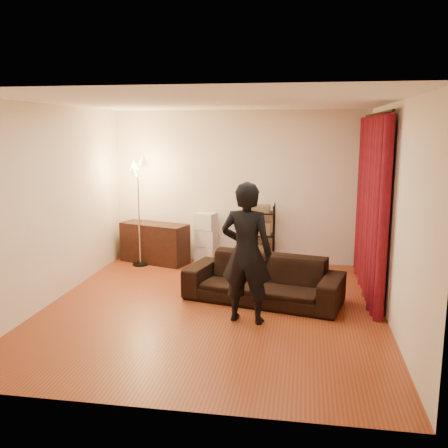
% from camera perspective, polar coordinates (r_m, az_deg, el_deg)
% --- Properties ---
extents(floor, '(5.00, 5.00, 0.00)m').
position_cam_1_polar(floor, '(6.81, -1.26, -9.58)').
color(floor, brown).
rests_on(floor, ground).
extents(ceiling, '(5.00, 5.00, 0.00)m').
position_cam_1_polar(ceiling, '(6.39, -1.36, 13.76)').
color(ceiling, white).
rests_on(ceiling, ground).
extents(wall_back, '(5.00, 0.00, 5.00)m').
position_cam_1_polar(wall_back, '(8.91, 1.66, 4.21)').
color(wall_back, '#EEDFC4').
rests_on(wall_back, ground).
extents(wall_front, '(5.00, 0.00, 5.00)m').
position_cam_1_polar(wall_front, '(4.08, -7.80, -3.76)').
color(wall_front, '#EEDFC4').
rests_on(wall_front, ground).
extents(wall_left, '(0.00, 5.00, 5.00)m').
position_cam_1_polar(wall_left, '(7.22, -19.16, 2.08)').
color(wall_left, '#EEDFC4').
rests_on(wall_left, ground).
extents(wall_right, '(0.00, 5.00, 5.00)m').
position_cam_1_polar(wall_right, '(6.44, 18.77, 1.11)').
color(wall_right, '#EEDFC4').
rests_on(wall_right, ground).
extents(curtain_rod, '(0.04, 2.65, 0.04)m').
position_cam_1_polar(curtain_rod, '(7.46, 17.18, 11.94)').
color(curtain_rod, black).
rests_on(curtain_rod, wall_right).
extents(curtain, '(0.22, 2.65, 2.55)m').
position_cam_1_polar(curtain, '(7.54, 16.48, 2.00)').
color(curtain, maroon).
rests_on(curtain, ground).
extents(sofa, '(2.29, 1.31, 0.63)m').
position_cam_1_polar(sofa, '(7.00, 4.50, -6.30)').
color(sofa, black).
rests_on(sofa, ground).
extents(person, '(0.70, 0.51, 1.76)m').
position_cam_1_polar(person, '(6.12, 2.58, -3.31)').
color(person, black).
rests_on(person, ground).
extents(media_cabinet, '(1.30, 0.81, 0.71)m').
position_cam_1_polar(media_cabinet, '(9.06, -7.91, -2.16)').
color(media_cabinet, black).
rests_on(media_cabinet, ground).
extents(storage_boxes, '(0.43, 0.38, 0.91)m').
position_cam_1_polar(storage_boxes, '(8.96, -1.99, -1.57)').
color(storage_boxes, beige).
rests_on(storage_boxes, ground).
extents(wire_shelf, '(0.54, 0.42, 1.09)m').
position_cam_1_polar(wire_shelf, '(8.77, 4.08, -1.24)').
color(wire_shelf, black).
rests_on(wire_shelf, ground).
extents(floor_lamp, '(0.35, 0.35, 1.86)m').
position_cam_1_polar(floor_lamp, '(8.79, -9.70, 1.20)').
color(floor_lamp, silver).
rests_on(floor_lamp, ground).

